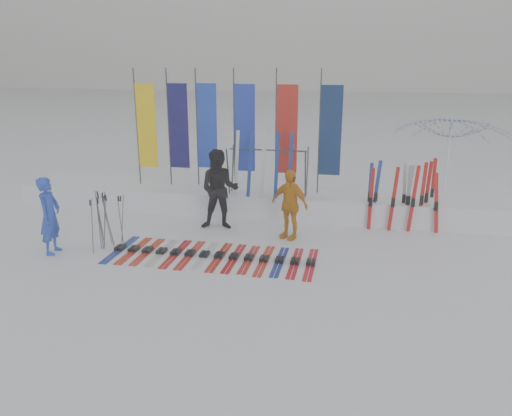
% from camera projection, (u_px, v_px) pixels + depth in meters
% --- Properties ---
extents(ground, '(120.00, 120.00, 0.00)m').
position_uv_depth(ground, '(229.00, 282.00, 9.32)').
color(ground, white).
rests_on(ground, ground).
extents(snow_bank, '(14.00, 1.60, 0.60)m').
position_uv_depth(snow_bank, '(271.00, 201.00, 13.56)').
color(snow_bank, white).
rests_on(snow_bank, ground).
extents(person_blue, '(0.46, 0.65, 1.67)m').
position_uv_depth(person_blue, '(50.00, 216.00, 10.54)').
color(person_blue, blue).
rests_on(person_blue, ground).
extents(person_black, '(1.05, 0.87, 1.96)m').
position_uv_depth(person_black, '(219.00, 190.00, 12.07)').
color(person_black, black).
rests_on(person_black, ground).
extents(person_yellow, '(1.03, 0.77, 1.63)m').
position_uv_depth(person_yellow, '(289.00, 204.00, 11.43)').
color(person_yellow, orange).
rests_on(person_yellow, ground).
extents(tent_canopy, '(3.24, 3.29, 2.69)m').
position_uv_depth(tent_canopy, '(447.00, 166.00, 12.96)').
color(tent_canopy, white).
rests_on(tent_canopy, ground).
extents(ski_row, '(4.35, 1.70, 0.07)m').
position_uv_depth(ski_row, '(212.00, 255.00, 10.53)').
color(ski_row, navy).
rests_on(ski_row, ground).
extents(pole_cluster, '(0.72, 0.68, 1.26)m').
position_uv_depth(pole_cluster, '(105.00, 221.00, 10.92)').
color(pole_cluster, '#595B60').
rests_on(pole_cluster, ground).
extents(feather_flags, '(5.62, 0.31, 3.20)m').
position_uv_depth(feather_flags, '(230.00, 128.00, 13.35)').
color(feather_flags, '#383A3F').
rests_on(feather_flags, ground).
extents(ski_rack, '(2.04, 0.80, 1.23)m').
position_uv_depth(ski_rack, '(268.00, 165.00, 12.88)').
color(ski_rack, '#383A3F').
rests_on(ski_rack, ground).
extents(upright_skis, '(1.67, 1.14, 1.68)m').
position_uv_depth(upright_skis, '(405.00, 196.00, 12.16)').
color(upright_skis, red).
rests_on(upright_skis, ground).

